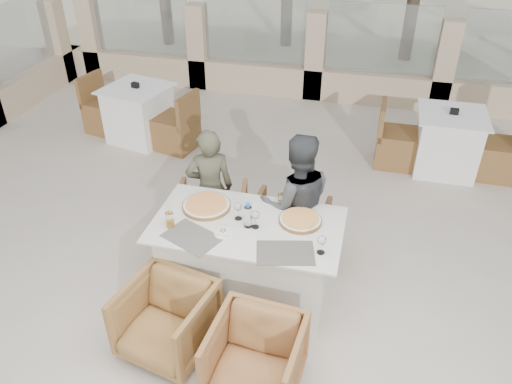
% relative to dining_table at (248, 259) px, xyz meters
% --- Properties ---
extents(ground, '(80.00, 80.00, 0.00)m').
position_rel_dining_table_xyz_m(ground, '(-0.11, -0.10, -0.39)').
color(ground, beige).
rests_on(ground, ground).
extents(perimeter_wall_far, '(10.00, 0.34, 1.60)m').
position_rel_dining_table_xyz_m(perimeter_wall_far, '(-0.11, 4.70, 0.42)').
color(perimeter_wall_far, beige).
rests_on(perimeter_wall_far, ground).
extents(dining_table, '(1.60, 0.90, 0.77)m').
position_rel_dining_table_xyz_m(dining_table, '(0.00, 0.00, 0.00)').
color(dining_table, beige).
rests_on(dining_table, ground).
extents(placemat_near_left, '(0.53, 0.45, 0.00)m').
position_rel_dining_table_xyz_m(placemat_near_left, '(-0.39, -0.28, 0.39)').
color(placemat_near_left, '#625C54').
rests_on(placemat_near_left, dining_table).
extents(placemat_near_right, '(0.51, 0.40, 0.00)m').
position_rel_dining_table_xyz_m(placemat_near_right, '(0.38, -0.29, 0.39)').
color(placemat_near_right, '#58534B').
rests_on(placemat_near_right, dining_table).
extents(pizza_left, '(0.49, 0.49, 0.06)m').
position_rel_dining_table_xyz_m(pizza_left, '(-0.41, 0.15, 0.41)').
color(pizza_left, '#CC481B').
rests_on(pizza_left, dining_table).
extents(pizza_right, '(0.43, 0.43, 0.05)m').
position_rel_dining_table_xyz_m(pizza_right, '(0.43, 0.14, 0.41)').
color(pizza_right, '#D05E1C').
rests_on(pizza_right, dining_table).
extents(water_bottle, '(0.09, 0.09, 0.23)m').
position_rel_dining_table_xyz_m(water_bottle, '(0.01, -0.03, 0.50)').
color(water_bottle, '#C2E6FF').
rests_on(water_bottle, dining_table).
extents(wine_glass_centre, '(0.08, 0.08, 0.18)m').
position_rel_dining_table_xyz_m(wine_glass_centre, '(-0.09, 0.05, 0.48)').
color(wine_glass_centre, white).
rests_on(wine_glass_centre, dining_table).
extents(wine_glass_near, '(0.08, 0.08, 0.18)m').
position_rel_dining_table_xyz_m(wine_glass_near, '(0.08, -0.03, 0.48)').
color(wine_glass_near, white).
rests_on(wine_glass_near, dining_table).
extents(wine_glass_corner, '(0.10, 0.10, 0.18)m').
position_rel_dining_table_xyz_m(wine_glass_corner, '(0.65, -0.22, 0.48)').
color(wine_glass_corner, white).
rests_on(wine_glass_corner, dining_table).
extents(beer_glass_left, '(0.08, 0.08, 0.14)m').
position_rel_dining_table_xyz_m(beer_glass_left, '(-0.62, -0.18, 0.45)').
color(beer_glass_left, gold).
rests_on(beer_glass_left, dining_table).
extents(beer_glass_right, '(0.08, 0.08, 0.13)m').
position_rel_dining_table_xyz_m(beer_glass_right, '(0.22, 0.33, 0.45)').
color(beer_glass_right, orange).
rests_on(beer_glass_right, dining_table).
extents(olive_dish, '(0.11, 0.11, 0.04)m').
position_rel_dining_table_xyz_m(olive_dish, '(-0.16, -0.18, 0.41)').
color(olive_dish, white).
rests_on(olive_dish, dining_table).
extents(armchair_far_left, '(0.80, 0.82, 0.64)m').
position_rel_dining_table_xyz_m(armchair_far_left, '(-0.52, 0.56, -0.07)').
color(armchair_far_left, '#9B6838').
rests_on(armchair_far_left, ground).
extents(armchair_far_right, '(0.75, 0.77, 0.66)m').
position_rel_dining_table_xyz_m(armchair_far_right, '(0.26, 0.47, -0.05)').
color(armchair_far_right, brown).
rests_on(armchair_far_right, ground).
extents(armchair_near_left, '(0.78, 0.79, 0.61)m').
position_rel_dining_table_xyz_m(armchair_near_left, '(-0.46, -0.77, -0.08)').
color(armchair_near_left, olive).
rests_on(armchair_near_left, ground).
extents(armchair_near_right, '(0.70, 0.71, 0.60)m').
position_rel_dining_table_xyz_m(armchair_near_right, '(0.31, -0.96, -0.08)').
color(armchair_near_right, '#9A6638').
rests_on(armchair_near_right, ground).
extents(diner_left, '(0.55, 0.47, 1.27)m').
position_rel_dining_table_xyz_m(diner_left, '(-0.55, 0.64, 0.25)').
color(diner_left, '#4A4B36').
rests_on(diner_left, ground).
extents(diner_right, '(0.81, 0.72, 1.40)m').
position_rel_dining_table_xyz_m(diner_right, '(0.33, 0.49, 0.32)').
color(diner_right, '#3C3F42').
rests_on(diner_right, ground).
extents(bg_table_a, '(1.78, 1.15, 0.77)m').
position_rel_dining_table_xyz_m(bg_table_a, '(-2.25, 2.58, 0.00)').
color(bg_table_a, white).
rests_on(bg_table_a, ground).
extents(bg_table_b, '(1.64, 0.83, 0.77)m').
position_rel_dining_table_xyz_m(bg_table_b, '(1.86, 2.73, 0.00)').
color(bg_table_b, white).
rests_on(bg_table_b, ground).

